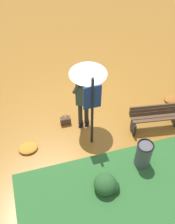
{
  "coord_description": "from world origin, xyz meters",
  "views": [
    {
      "loc": [
        -1.46,
        -5.37,
        6.35
      ],
      "look_at": [
        -0.11,
        -0.53,
        0.85
      ],
      "focal_mm": 45.35,
      "sensor_mm": 36.0,
      "label": 1
    }
  ],
  "objects_px": {
    "info_sign_post": "(92,105)",
    "park_bench": "(155,117)",
    "person_with_umbrella": "(86,83)",
    "handbag": "(66,120)",
    "trash_bin": "(143,155)"
  },
  "relations": [
    {
      "from": "person_with_umbrella",
      "to": "info_sign_post",
      "type": "height_order",
      "value": "info_sign_post"
    },
    {
      "from": "park_bench",
      "to": "info_sign_post",
      "type": "bearing_deg",
      "value": -178.65
    },
    {
      "from": "info_sign_post",
      "to": "park_bench",
      "type": "xyz_separation_m",
      "value": [
        1.86,
        0.04,
        -1.04
      ]
    },
    {
      "from": "person_with_umbrella",
      "to": "park_bench",
      "type": "height_order",
      "value": "person_with_umbrella"
    },
    {
      "from": "person_with_umbrella",
      "to": "trash_bin",
      "type": "xyz_separation_m",
      "value": [
        1.01,
        -1.75,
        -1.13
      ]
    },
    {
      "from": "trash_bin",
      "to": "handbag",
      "type": "bearing_deg",
      "value": 130.36
    },
    {
      "from": "info_sign_post",
      "to": "park_bench",
      "type": "bearing_deg",
      "value": 1.35
    },
    {
      "from": "handbag",
      "to": "info_sign_post",
      "type": "bearing_deg",
      "value": -56.26
    },
    {
      "from": "person_with_umbrella",
      "to": "trash_bin",
      "type": "relative_size",
      "value": 2.45
    },
    {
      "from": "info_sign_post",
      "to": "person_with_umbrella",
      "type": "bearing_deg",
      "value": 87.2
    },
    {
      "from": "person_with_umbrella",
      "to": "handbag",
      "type": "relative_size",
      "value": 5.53
    },
    {
      "from": "person_with_umbrella",
      "to": "park_bench",
      "type": "bearing_deg",
      "value": -19.69
    },
    {
      "from": "person_with_umbrella",
      "to": "park_bench",
      "type": "relative_size",
      "value": 1.46
    },
    {
      "from": "person_with_umbrella",
      "to": "park_bench",
      "type": "xyz_separation_m",
      "value": [
        1.82,
        -0.65,
        -1.15
      ]
    },
    {
      "from": "info_sign_post",
      "to": "handbag",
      "type": "relative_size",
      "value": 6.22
    }
  ]
}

